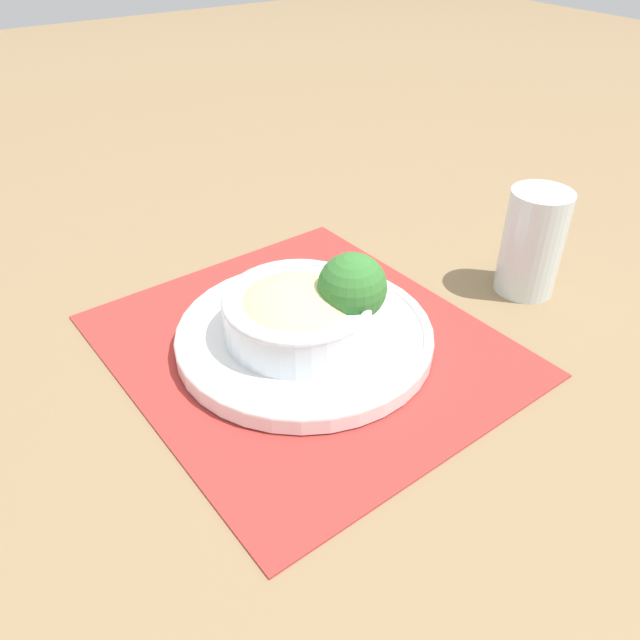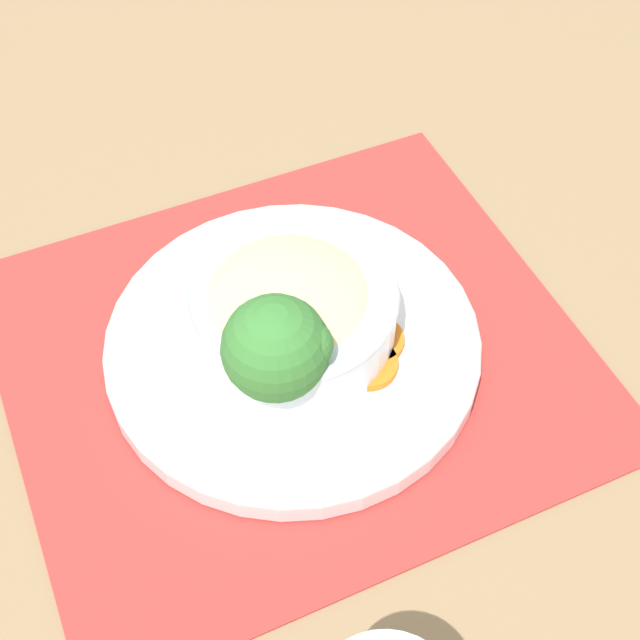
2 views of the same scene
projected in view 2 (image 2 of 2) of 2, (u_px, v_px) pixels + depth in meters
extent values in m
plane|color=#8C704C|center=(293.00, 355.00, 0.67)|extent=(4.00, 4.00, 0.00)
cube|color=#B2332D|center=(293.00, 353.00, 0.67)|extent=(0.44, 0.40, 0.00)
cylinder|color=white|center=(293.00, 345.00, 0.66)|extent=(0.28, 0.28, 0.02)
torus|color=white|center=(293.00, 339.00, 0.65)|extent=(0.28, 0.28, 0.01)
cylinder|color=silver|center=(285.00, 313.00, 0.64)|extent=(0.16, 0.16, 0.04)
torus|color=silver|center=(284.00, 294.00, 0.62)|extent=(0.16, 0.16, 0.01)
ellipsoid|color=beige|center=(285.00, 304.00, 0.63)|extent=(0.13, 0.13, 0.05)
cylinder|color=#84AD5B|center=(278.00, 383.00, 0.61)|extent=(0.02, 0.02, 0.03)
sphere|color=#387A33|center=(275.00, 348.00, 0.58)|extent=(0.07, 0.07, 0.07)
sphere|color=#387A33|center=(309.00, 345.00, 0.58)|extent=(0.03, 0.03, 0.03)
sphere|color=#387A33|center=(245.00, 344.00, 0.58)|extent=(0.03, 0.03, 0.03)
cylinder|color=orange|center=(368.00, 364.00, 0.63)|extent=(0.04, 0.04, 0.01)
cylinder|color=orange|center=(375.00, 340.00, 0.65)|extent=(0.04, 0.04, 0.01)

